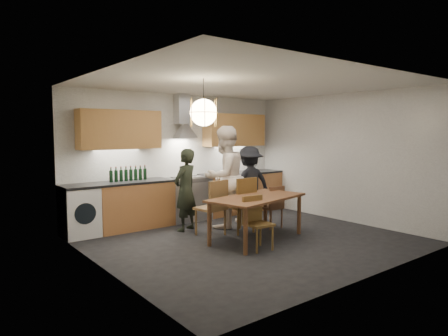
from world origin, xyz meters
TOP-DOWN VIEW (x-y plane):
  - ground at (0.00, 0.00)m, footprint 5.00×5.00m
  - room_shell at (0.00, 0.00)m, footprint 5.02×4.52m
  - counter_run at (0.02, 1.95)m, footprint 5.00×0.62m
  - range_stove at (0.00, 1.94)m, footprint 0.90×0.60m
  - wall_fixtures at (0.00, 2.07)m, footprint 4.30×0.54m
  - pendant_lamp at (-1.00, -0.10)m, footprint 0.43×0.43m
  - dining_table at (0.09, -0.09)m, footprint 1.89×1.23m
  - chair_back_left at (-0.34, 0.54)m, footprint 0.51×0.51m
  - chair_back_mid at (0.19, 0.40)m, footprint 0.46×0.46m
  - chair_back_right at (0.88, 0.31)m, footprint 0.37×0.37m
  - chair_front at (-0.27, -0.46)m, footprint 0.40×0.40m
  - person_left at (-0.51, 1.20)m, footprint 0.65×0.54m
  - person_mid at (0.22, 0.97)m, footprint 1.03×0.86m
  - person_right at (1.04, 1.18)m, footprint 1.05×0.69m
  - mixing_bowl at (1.05, 1.95)m, footprint 0.35×0.35m
  - stock_pot at (1.87, 1.99)m, footprint 0.24×0.24m
  - wine_bottles at (-1.25, 2.02)m, footprint 0.75×0.07m

SIDE VIEW (x-z plane):
  - ground at x=0.00m, z-range 0.00..0.00m
  - range_stove at x=0.00m, z-range -0.02..0.90m
  - counter_run at x=0.02m, z-range 0.00..0.90m
  - chair_back_right at x=0.88m, z-range 0.06..0.86m
  - chair_front at x=-0.27m, z-range 0.06..0.88m
  - chair_back_left at x=-0.34m, z-range 0.07..1.06m
  - chair_back_mid at x=0.19m, z-range 0.07..1.08m
  - dining_table at x=0.09m, z-range 0.28..1.02m
  - person_left at x=-0.51m, z-range 0.00..1.51m
  - person_right at x=1.04m, z-range 0.00..1.52m
  - mixing_bowl at x=1.05m, z-range 0.90..0.97m
  - person_mid at x=0.22m, z-range 0.00..1.93m
  - stock_pot at x=1.87m, z-range 0.90..1.03m
  - wine_bottles at x=-1.25m, z-range 0.90..1.17m
  - room_shell at x=0.00m, z-range 0.40..3.01m
  - wall_fixtures at x=0.00m, z-range 1.32..2.42m
  - pendant_lamp at x=-1.00m, z-range 1.75..2.45m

